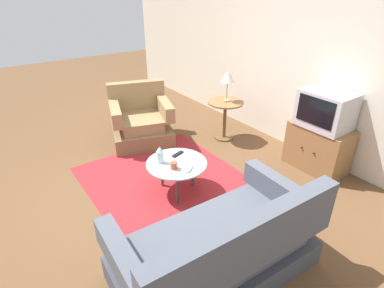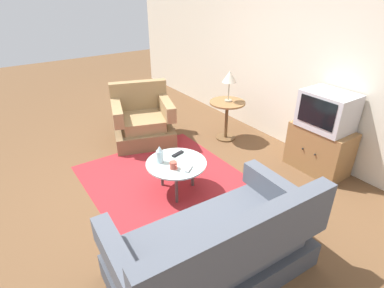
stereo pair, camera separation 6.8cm
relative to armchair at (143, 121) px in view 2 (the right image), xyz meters
name	(u,v)px [view 2 (the right image)]	position (x,y,z in m)	size (l,w,h in m)	color
ground_plane	(166,192)	(1.43, -0.43, -0.31)	(16.00, 16.00, 0.00)	brown
back_wall	(304,56)	(1.43, 1.83, 1.04)	(9.00, 0.12, 2.70)	beige
area_rug	(177,190)	(1.48, -0.30, -0.31)	(2.57, 1.84, 0.00)	maroon
armchair	(143,121)	(0.00, 0.00, 0.00)	(1.07, 1.11, 0.87)	brown
couch	(216,250)	(2.70, -0.67, -0.02)	(1.00, 1.73, 0.87)	#3E424B
coffee_table	(176,165)	(1.48, -0.30, 0.06)	(0.71, 0.71, 0.40)	#B2C6C1
side_table	(227,112)	(0.73, 1.10, 0.15)	(0.55, 0.55, 0.63)	olive
tv_stand	(319,149)	(2.13, 1.51, 0.00)	(0.77, 0.46, 0.61)	olive
television	(328,111)	(2.13, 1.51, 0.54)	(0.61, 0.47, 0.47)	#B7B7BC
table_lamp	(230,77)	(0.72, 1.13, 0.69)	(0.21, 0.21, 0.47)	#9E937A
vase	(160,155)	(1.37, -0.45, 0.20)	(0.08, 0.08, 0.21)	silver
mug	(174,165)	(1.58, -0.39, 0.14)	(0.13, 0.08, 0.08)	#B74C3D
tv_remote_dark	(178,154)	(1.34, -0.19, 0.10)	(0.09, 0.18, 0.02)	black
tv_remote_silver	(189,169)	(1.69, -0.27, 0.10)	(0.12, 0.14, 0.02)	#B2B2B7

